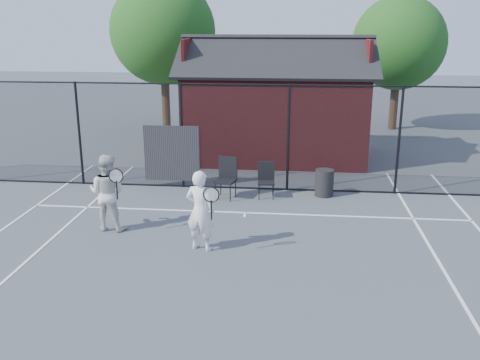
# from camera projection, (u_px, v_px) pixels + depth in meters

# --- Properties ---
(ground) EXTENTS (80.00, 80.00, 0.00)m
(ground) POSITION_uv_depth(u_px,v_px,m) (232.00, 265.00, 10.55)
(ground) COLOR #4F535A
(ground) RESTS_ON ground
(court_lines) EXTENTS (11.02, 18.00, 0.01)m
(court_lines) POSITION_uv_depth(u_px,v_px,m) (223.00, 298.00, 9.29)
(court_lines) COLOR white
(court_lines) RESTS_ON ground
(fence) EXTENTS (22.04, 3.00, 3.00)m
(fence) POSITION_uv_depth(u_px,v_px,m) (241.00, 139.00, 14.93)
(fence) COLOR black
(fence) RESTS_ON ground
(clubhouse) EXTENTS (6.50, 4.36, 4.19)m
(clubhouse) POSITION_uv_depth(u_px,v_px,m) (276.00, 111.00, 18.62)
(clubhouse) COLOR maroon
(clubhouse) RESTS_ON ground
(tree_left) EXTENTS (4.48, 4.48, 6.44)m
(tree_left) POSITION_uv_depth(u_px,v_px,m) (163.00, 32.00, 22.66)
(tree_left) COLOR #312313
(tree_left) RESTS_ON ground
(tree_right) EXTENTS (3.97, 3.97, 5.70)m
(tree_right) POSITION_uv_depth(u_px,v_px,m) (399.00, 43.00, 22.78)
(tree_right) COLOR #312313
(tree_right) RESTS_ON ground
(player_front) EXTENTS (0.81, 0.64, 1.72)m
(player_front) POSITION_uv_depth(u_px,v_px,m) (200.00, 211.00, 11.04)
(player_front) COLOR white
(player_front) RESTS_ON ground
(player_back) EXTENTS (0.99, 0.75, 1.77)m
(player_back) POSITION_uv_depth(u_px,v_px,m) (107.00, 192.00, 12.14)
(player_back) COLOR silver
(player_back) RESTS_ON ground
(chair_left) EXTENTS (0.63, 0.64, 1.09)m
(chair_left) POSITION_uv_depth(u_px,v_px,m) (225.00, 179.00, 14.37)
(chair_left) COLOR black
(chair_left) RESTS_ON ground
(chair_right) EXTENTS (0.49, 0.51, 0.95)m
(chair_right) POSITION_uv_depth(u_px,v_px,m) (266.00, 181.00, 14.44)
(chair_right) COLOR black
(chair_right) RESTS_ON ground
(waste_bin) EXTENTS (0.57, 0.57, 0.74)m
(waste_bin) POSITION_uv_depth(u_px,v_px,m) (324.00, 183.00, 14.63)
(waste_bin) COLOR black
(waste_bin) RESTS_ON ground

